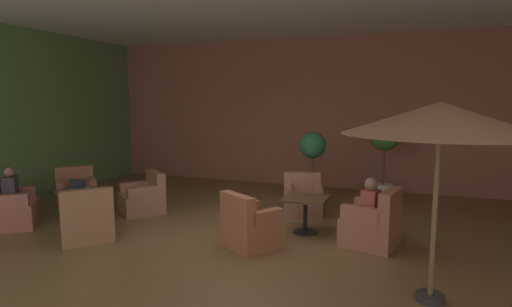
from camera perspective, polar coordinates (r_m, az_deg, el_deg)
The scene contains 18 objects.
ground_plane at distance 7.02m, azimuth -1.30°, elevation -11.72°, with size 11.39×9.17×0.02m, color brown.
wall_back_brick at distance 10.99m, azimuth 7.31°, elevation 5.57°, with size 11.39×0.08×3.89m, color #9E5D46.
cafe_table_front_left at distance 8.48m, azimuth -23.09°, elevation -5.65°, with size 0.63×0.63×0.63m.
armchair_front_left_north at distance 9.67m, azimuth -23.59°, elevation -5.01°, with size 1.09×1.09×0.85m.
armchair_front_left_east at distance 8.70m, azimuth -30.91°, elevation -6.66°, with size 1.08×1.08×0.88m.
armchair_front_left_south at distance 7.36m, azimuth -22.35°, elevation -8.53°, with size 1.06×1.06×0.90m.
armchair_front_left_west at distance 8.75m, azimuth -15.27°, elevation -5.95°, with size 1.08×1.09×0.83m.
cafe_table_front_right at distance 7.21m, azimuth 6.85°, elevation -7.17°, with size 0.74×0.74×0.63m.
armchair_front_right_north at distance 6.53m, azimuth -0.80°, elevation -10.13°, with size 1.02×1.02×0.88m.
armchair_front_right_east at distance 6.81m, azimuth 15.84°, elevation -9.51°, with size 0.95×0.89×0.93m.
armchair_front_right_south at distance 8.39m, azimuth 6.42°, elevation -6.32°, with size 0.93×0.96×0.81m.
patio_umbrella_tall_red at distance 4.91m, azimuth 24.08°, elevation 4.31°, with size 2.11×2.11×2.27m.
potted_tree_left_corner at distance 9.78m, azimuth 17.27°, elevation 1.02°, with size 0.70×0.70×1.85m.
potted_tree_mid_left at distance 9.17m, azimuth 7.80°, elevation -0.01°, with size 0.59×0.59×1.60m.
patron_blue_shirt at distance 8.61m, azimuth -30.81°, elevation -4.04°, with size 0.37×0.39×0.65m.
patron_by_window at distance 6.73m, azimuth 15.56°, elevation -6.19°, with size 0.29×0.37×0.64m.
iced_drink_cup at distance 8.46m, azimuth -23.10°, elevation -4.14°, with size 0.08×0.08×0.11m, color white.
open_laptop at distance 8.48m, azimuth -23.31°, elevation -4.14°, with size 0.37×0.33×0.20m.
Camera 1 is at (2.40, -6.17, 2.30)m, focal length 28.96 mm.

